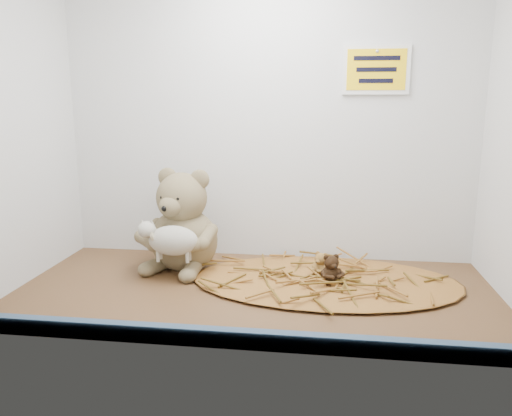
# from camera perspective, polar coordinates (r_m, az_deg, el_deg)

# --- Properties ---
(alcove_shell) EXTENTS (1.20, 0.60, 0.90)m
(alcove_shell) POSITION_cam_1_polar(r_m,az_deg,el_deg) (1.26, 0.35, 11.42)
(alcove_shell) COLOR #452C18
(alcove_shell) RESTS_ON ground
(front_rail) EXTENTS (1.19, 0.02, 0.04)m
(front_rail) POSITION_cam_1_polar(r_m,az_deg,el_deg) (1.00, -2.53, -14.63)
(front_rail) COLOR #344863
(front_rail) RESTS_ON shelf_floor
(straw_bed) EXTENTS (0.70, 0.41, 0.01)m
(straw_bed) POSITION_cam_1_polar(r_m,az_deg,el_deg) (1.33, 7.95, -8.22)
(straw_bed) COLOR brown
(straw_bed) RESTS_ON shelf_floor
(main_teddy) EXTENTS (0.28, 0.29, 0.28)m
(main_teddy) POSITION_cam_1_polar(r_m,az_deg,el_deg) (1.41, -8.28, -1.29)
(main_teddy) COLOR #7F6C4E
(main_teddy) RESTS_ON shelf_floor
(toy_lamb) EXTENTS (0.17, 0.10, 0.11)m
(toy_lamb) POSITION_cam_1_polar(r_m,az_deg,el_deg) (1.32, -9.44, -3.70)
(toy_lamb) COLOR #BBB9A8
(toy_lamb) RESTS_ON main_teddy
(mini_teddy_tan) EXTENTS (0.08, 0.08, 0.07)m
(mini_teddy_tan) POSITION_cam_1_polar(r_m,az_deg,el_deg) (1.34, 7.44, -6.25)
(mini_teddy_tan) COLOR olive
(mini_teddy_tan) RESTS_ON straw_bed
(mini_teddy_brown) EXTENTS (0.08, 0.08, 0.08)m
(mini_teddy_brown) POSITION_cam_1_polar(r_m,az_deg,el_deg) (1.29, 8.58, -6.74)
(mini_teddy_brown) COLOR black
(mini_teddy_brown) RESTS_ON straw_bed
(wall_sign) EXTENTS (0.16, 0.01, 0.11)m
(wall_sign) POSITION_cam_1_polar(r_m,az_deg,el_deg) (1.47, 13.57, 15.12)
(wall_sign) COLOR #E9B80B
(wall_sign) RESTS_ON back_wall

